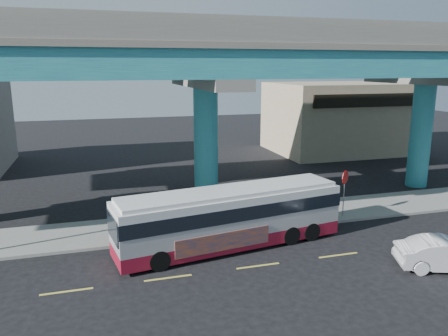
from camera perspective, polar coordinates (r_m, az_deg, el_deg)
name	(u,v)px	position (r m, az deg, el deg)	size (l,w,h in m)	color
ground	(256,263)	(20.06, 4.16, -12.29)	(120.00, 120.00, 0.00)	black
sidewalk	(222,221)	(24.86, -0.31, -6.95)	(70.00, 4.00, 0.15)	gray
lane_markings	(258,266)	(19.81, 4.47, -12.63)	(58.00, 0.12, 0.01)	#D8C64C
viaduct	(205,57)	(26.85, -2.53, 14.24)	(52.00, 12.40, 11.70)	#236484
building_beige	(342,117)	(47.10, 15.10, 6.43)	(14.00, 10.23, 7.00)	tan
transit_bus	(231,215)	(21.18, 0.89, -6.22)	(11.50, 4.14, 2.89)	maroon
sedan	(447,254)	(21.44, 27.13, -10.02)	(4.49, 2.84, 1.40)	silver
stop_sign	(345,183)	(25.84, 15.50, -1.89)	(0.69, 0.49, 2.72)	gray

